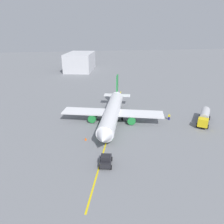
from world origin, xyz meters
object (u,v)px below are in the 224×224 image
at_px(fuel_tanker, 204,117).
at_px(pushback_tug, 106,160).
at_px(safety_cone_nose, 86,139).
at_px(airplane, 112,112).
at_px(refueling_worker, 169,117).

height_order(fuel_tanker, pushback_tug, fuel_tanker).
xyz_separation_m(fuel_tanker, safety_cone_nose, (3.78, -31.58, -1.41)).
bearing_deg(pushback_tug, safety_cone_nose, -163.55).
relative_size(airplane, fuel_tanker, 3.41).
bearing_deg(refueling_worker, fuel_tanker, 66.54).
height_order(airplane, safety_cone_nose, airplane).
distance_m(airplane, pushback_tug, 19.60).
xyz_separation_m(airplane, pushback_tug, (18.93, -4.76, -1.75)).
distance_m(airplane, safety_cone_nose, 12.00).
relative_size(fuel_tanker, safety_cone_nose, 15.18).
bearing_deg(fuel_tanker, airplane, -101.98).
relative_size(refueling_worker, safety_cone_nose, 2.71).
distance_m(pushback_tug, safety_cone_nose, 10.54).
bearing_deg(fuel_tanker, pushback_tug, -64.12).
relative_size(pushback_tug, safety_cone_nose, 6.28).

